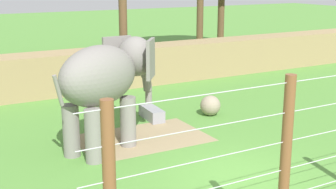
# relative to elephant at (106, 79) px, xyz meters

# --- Properties ---
(ground_plane) EXTENTS (120.00, 120.00, 0.00)m
(ground_plane) POSITION_rel_elephant_xyz_m (2.13, -3.81, -2.20)
(ground_plane) COLOR #518938
(dirt_patch) EXTENTS (4.24, 2.86, 0.01)m
(dirt_patch) POSITION_rel_elephant_xyz_m (1.29, 0.21, -2.20)
(dirt_patch) COLOR #937F5B
(dirt_patch) RESTS_ON ground
(embankment_wall) EXTENTS (36.00, 1.80, 1.86)m
(embankment_wall) POSITION_rel_elephant_xyz_m (2.13, 7.59, -1.27)
(embankment_wall) COLOR #997F56
(embankment_wall) RESTS_ON ground
(elephant) EXTENTS (4.10, 3.07, 3.32)m
(elephant) POSITION_rel_elephant_xyz_m (0.00, 0.00, 0.00)
(elephant) COLOR gray
(elephant) RESTS_ON ground
(enrichment_ball) EXTENTS (0.78, 0.78, 0.78)m
(enrichment_ball) POSITION_rel_elephant_xyz_m (4.74, 1.30, -1.81)
(enrichment_ball) COLOR gray
(enrichment_ball) RESTS_ON ground
(feed_trough) EXTENTS (0.60, 1.43, 0.44)m
(feed_trough) POSITION_rel_elephant_xyz_m (2.55, 1.98, -1.98)
(feed_trough) COLOR gray
(feed_trough) RESTS_ON ground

